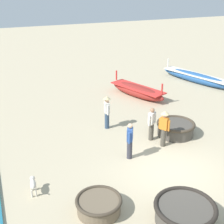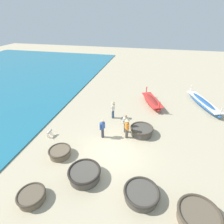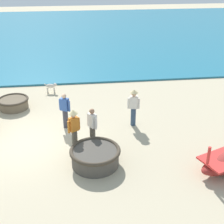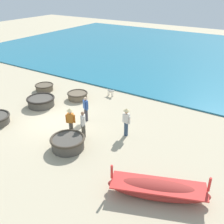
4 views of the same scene
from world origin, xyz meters
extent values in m
plane|color=#BCAD8C|center=(0.00, 0.00, 0.00)|extent=(80.00, 80.00, 0.00)
cylinder|color=#4C473F|center=(-1.06, -2.41, 0.28)|extent=(1.76, 1.76, 0.56)
torus|color=#28231E|center=(-1.06, -2.41, 0.56)|extent=(1.90, 1.90, 0.14)
cylinder|color=brown|center=(-3.33, -1.05, 0.23)|extent=(1.38, 1.38, 0.46)
torus|color=#42382B|center=(-3.33, -1.05, 0.46)|extent=(1.49, 1.49, 0.11)
cylinder|color=#4C473F|center=(1.79, 2.56, 0.29)|extent=(1.66, 1.66, 0.57)
torus|color=#42382B|center=(1.79, 2.56, 0.57)|extent=(1.80, 1.80, 0.13)
ellipsoid|color=#285693|center=(7.48, 8.73, 0.33)|extent=(2.71, 5.73, 0.66)
cube|color=silver|center=(7.48, 8.73, 0.54)|extent=(2.59, 5.31, 0.06)
cylinder|color=silver|center=(6.63, 11.23, 0.91)|extent=(0.10, 0.10, 0.60)
ellipsoid|color=maroon|center=(2.40, 7.82, 0.35)|extent=(2.43, 4.13, 0.69)
cube|color=red|center=(2.40, 7.82, 0.57)|extent=(2.34, 3.85, 0.06)
cylinder|color=red|center=(1.71, 9.55, 0.96)|extent=(0.10, 0.10, 0.62)
cylinder|color=red|center=(3.08, 6.09, 0.96)|extent=(0.10, 0.10, 0.62)
cylinder|color=#4C473D|center=(0.71, 1.86, 0.41)|extent=(0.22, 0.22, 0.82)
cube|color=orange|center=(0.71, 1.86, 1.09)|extent=(0.37, 0.40, 0.54)
sphere|color=#DBB28E|center=(0.71, 1.86, 1.47)|extent=(0.20, 0.20, 0.20)
cylinder|color=orange|center=(0.59, 2.05, 1.04)|extent=(0.09, 0.09, 0.48)
cylinder|color=orange|center=(0.82, 1.67, 1.04)|extent=(0.09, 0.09, 0.48)
cone|color=#D1BC84|center=(0.71, 1.86, 1.60)|extent=(0.36, 0.36, 0.14)
cylinder|color=#383842|center=(-1.08, 1.50, 0.41)|extent=(0.22, 0.22, 0.82)
cube|color=#33569E|center=(-1.08, 1.50, 1.09)|extent=(0.36, 0.40, 0.54)
sphere|color=#DBB28E|center=(-1.08, 1.50, 1.47)|extent=(0.20, 0.20, 0.20)
cylinder|color=#33569E|center=(-1.19, 1.31, 1.04)|extent=(0.09, 0.09, 0.48)
cylinder|color=#33569E|center=(-0.97, 1.69, 1.04)|extent=(0.09, 0.09, 0.48)
cylinder|color=#4C473D|center=(0.49, 2.55, 0.41)|extent=(0.22, 0.22, 0.82)
cube|color=silver|center=(0.49, 2.55, 1.09)|extent=(0.40, 0.37, 0.54)
sphere|color=#A37556|center=(0.49, 2.55, 1.47)|extent=(0.20, 0.20, 0.20)
cylinder|color=silver|center=(0.68, 2.67, 1.04)|extent=(0.09, 0.09, 0.48)
cylinder|color=silver|center=(0.30, 2.44, 1.04)|extent=(0.09, 0.09, 0.48)
cylinder|color=#2D425B|center=(-0.94, 4.41, 0.41)|extent=(0.22, 0.22, 0.82)
cube|color=silver|center=(-0.94, 4.41, 1.09)|extent=(0.27, 0.37, 0.54)
sphere|color=tan|center=(-0.94, 4.41, 1.47)|extent=(0.20, 0.20, 0.20)
cylinder|color=silver|center=(-0.97, 4.20, 1.04)|extent=(0.09, 0.09, 0.48)
cylinder|color=silver|center=(-0.90, 4.63, 1.04)|extent=(0.09, 0.09, 0.48)
cone|color=#D1BC84|center=(-0.94, 4.41, 1.60)|extent=(0.36, 0.36, 0.14)
ellipsoid|color=beige|center=(-5.09, 0.65, 0.39)|extent=(0.25, 0.54, 0.22)
sphere|color=beige|center=(-5.07, 0.89, 0.46)|extent=(0.18, 0.18, 0.18)
cylinder|color=beige|center=(-5.12, 0.40, 0.45)|extent=(0.06, 0.21, 0.16)
cylinder|color=beige|center=(-5.14, 0.84, 0.14)|extent=(0.06, 0.06, 0.28)
cylinder|color=beige|center=(-5.01, 0.82, 0.14)|extent=(0.06, 0.06, 0.28)
cylinder|color=beige|center=(-5.18, 0.47, 0.14)|extent=(0.06, 0.06, 0.28)
cylinder|color=beige|center=(-5.04, 0.46, 0.14)|extent=(0.06, 0.06, 0.28)
camera|label=1|loc=(-5.86, -8.43, 6.87)|focal=50.00mm
camera|label=2|loc=(2.03, -8.77, 8.40)|focal=28.00mm
camera|label=3|loc=(10.91, 2.03, 6.57)|focal=50.00mm
camera|label=4|loc=(9.97, 10.57, 7.79)|focal=42.00mm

